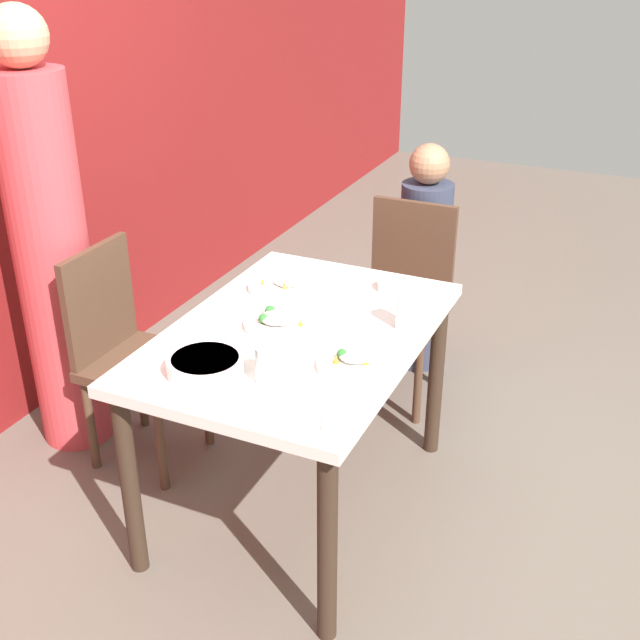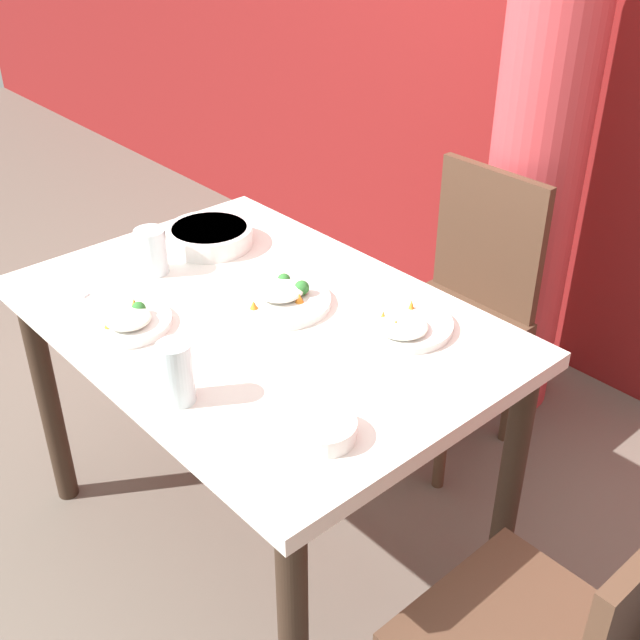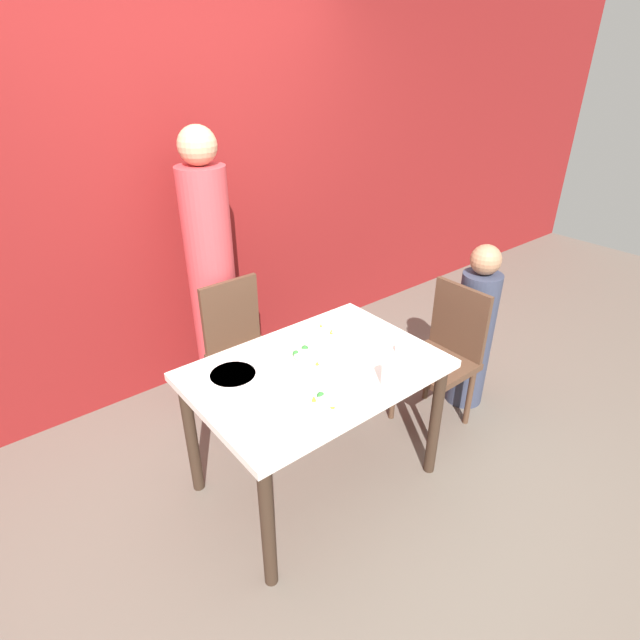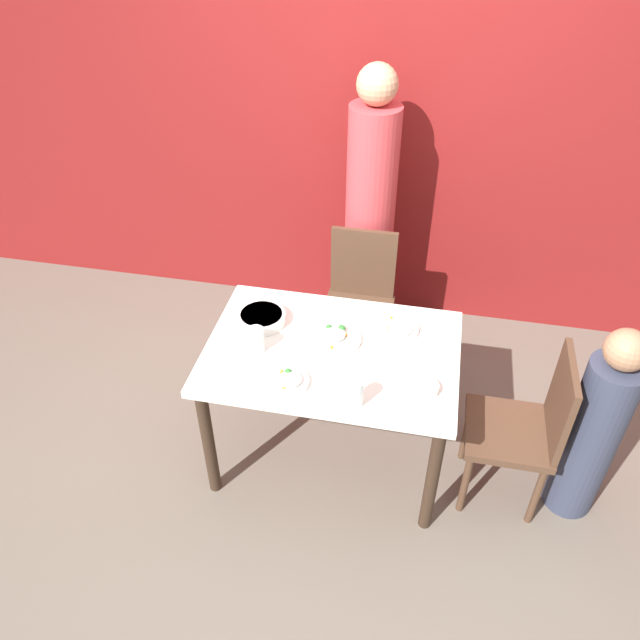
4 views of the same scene
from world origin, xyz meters
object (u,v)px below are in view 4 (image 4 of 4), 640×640
object	(u,v)px
chair_child_spot	(526,426)
person_child	(593,431)
plate_rice_adult	(396,328)
person_adult	(370,222)
glass_water_tall	(355,393)
bowl_curry	(262,318)
chair_adult_spot	(359,300)

from	to	relation	value
chair_child_spot	person_child	distance (m)	0.29
person_child	plate_rice_adult	bearing A→B (deg)	164.35
person_adult	glass_water_tall	bearing A→B (deg)	-84.33
bowl_curry	glass_water_tall	size ratio (longest dim) A/B	1.76
chair_adult_spot	bowl_curry	world-z (taller)	chair_adult_spot
person_adult	glass_water_tall	distance (m)	1.40
chair_adult_spot	glass_water_tall	bearing A→B (deg)	-82.68
person_adult	person_child	xyz separation A→B (m)	(1.20, -1.13, -0.31)
plate_rice_adult	chair_child_spot	bearing A→B (deg)	-22.04
bowl_curry	plate_rice_adult	bearing A→B (deg)	6.34
bowl_curry	chair_child_spot	bearing A→B (deg)	-8.35
bowl_curry	glass_water_tall	bearing A→B (deg)	-40.27
chair_adult_spot	person_child	size ratio (longest dim) A/B	0.81
chair_adult_spot	person_adult	distance (m)	0.47
chair_child_spot	person_adult	size ratio (longest dim) A/B	0.51
person_child	glass_water_tall	size ratio (longest dim) A/B	8.17
chair_child_spot	person_child	world-z (taller)	person_child
chair_adult_spot	person_adult	bearing A→B (deg)	90.00
person_child	glass_water_tall	xyz separation A→B (m)	(-1.06, -0.26, 0.29)
glass_water_tall	person_child	bearing A→B (deg)	13.99
glass_water_tall	chair_adult_spot	bearing A→B (deg)	97.32
person_adult	bowl_curry	size ratio (longest dim) A/B	7.36
person_adult	person_child	size ratio (longest dim) A/B	1.58
person_child	glass_water_tall	bearing A→B (deg)	-166.01
chair_adult_spot	bowl_curry	xyz separation A→B (m)	(-0.40, -0.62, 0.29)
plate_rice_adult	glass_water_tall	world-z (taller)	glass_water_tall
chair_child_spot	person_child	bearing A→B (deg)	90.00
chair_child_spot	bowl_curry	distance (m)	1.35
chair_child_spot	bowl_curry	world-z (taller)	chair_child_spot
person_adult	glass_water_tall	size ratio (longest dim) A/B	12.93
chair_adult_spot	glass_water_tall	size ratio (longest dim) A/B	6.58
bowl_curry	plate_rice_adult	world-z (taller)	bowl_curry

